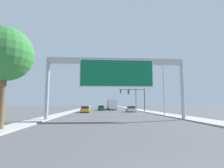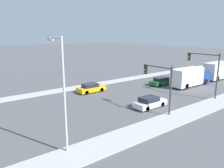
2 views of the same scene
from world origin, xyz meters
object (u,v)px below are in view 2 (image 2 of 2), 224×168
truck_box_primary (190,77)px  car_mid_center (150,102)px  traffic_light_mid_block (207,67)px  car_far_center (162,81)px  traffic_light_near_intersection (161,80)px  truck_box_secondary (219,70)px  car_near_center (91,88)px  street_lamp_right (62,87)px

truck_box_primary → car_mid_center: bearing=-75.7°
truck_box_primary → traffic_light_mid_block: traffic_light_mid_block is taller
car_far_center → traffic_light_near_intersection: 14.40m
truck_box_primary → traffic_light_mid_block: size_ratio=1.37×
truck_box_secondary → traffic_light_near_intersection: (5.34, -24.08, 2.05)m
car_mid_center → truck_box_primary: size_ratio=0.50×
car_near_center → truck_box_primary: bearing=65.9°
truck_box_primary → truck_box_secondary: size_ratio=0.99×
truck_box_secondary → traffic_light_near_intersection: size_ratio=1.58×
car_far_center → truck_box_secondary: 13.65m
car_far_center → street_lamp_right: street_lamp_right is taller
traffic_light_mid_block → car_near_center: bearing=-136.3°
car_mid_center → car_far_center: car_far_center is taller
truck_box_primary → car_near_center: bearing=-114.1°
car_mid_center → car_far_center: 12.70m
car_far_center → traffic_light_mid_block: size_ratio=0.74×
car_far_center → truck_box_primary: (3.50, 3.15, 0.96)m
car_near_center → car_mid_center: (10.50, 1.93, -0.01)m
traffic_light_near_intersection → car_mid_center: bearing=169.9°
car_mid_center → car_far_center: bearing=123.4°
truck_box_primary → car_far_center: bearing=-138.0°
traffic_light_mid_block → street_lamp_right: street_lamp_right is taller
car_far_center → truck_box_secondary: size_ratio=0.53×
car_near_center → traffic_light_near_intersection: 12.83m
traffic_light_near_intersection → car_far_center: bearing=129.0°
traffic_light_near_intersection → traffic_light_mid_block: (-0.18, 10.00, 0.57)m
car_near_center → car_mid_center: size_ratio=1.01×
car_near_center → truck_box_primary: 17.20m
car_near_center → car_mid_center: 10.68m
car_near_center → traffic_light_near_intersection: (12.34, 1.60, 3.12)m
traffic_light_mid_block → street_lamp_right: size_ratio=0.73×
car_far_center → truck_box_secondary: truck_box_secondary is taller
truck_box_primary → traffic_light_near_intersection: (5.34, -14.08, 2.16)m
car_near_center → truck_box_secondary: bearing=74.8°
truck_box_primary → street_lamp_right: bearing=-76.1°
car_far_center → street_lamp_right: 25.90m
truck_box_secondary → street_lamp_right: 37.33m
car_near_center → car_far_center: 13.01m
car_mid_center → truck_box_secondary: bearing=98.4°
car_far_center → traffic_light_mid_block: (8.66, -0.93, 3.69)m
car_near_center → street_lamp_right: (13.59, -10.91, 4.48)m
car_mid_center → street_lamp_right: street_lamp_right is taller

